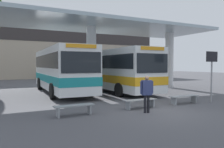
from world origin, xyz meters
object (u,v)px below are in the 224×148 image
Objects in this scene: waiting_bench_near_pillar at (140,102)px; waiting_bench_mid_platform at (74,108)px; pedestrian_waiting at (147,90)px; transit_bus_left_bay at (61,69)px; waiting_bench_far_platform at (184,98)px; info_sign_platform at (212,66)px; parked_car_street at (68,72)px; transit_bus_center_bay at (114,69)px.

waiting_bench_mid_platform is (-3.42, -0.00, -0.00)m from waiting_bench_near_pillar.
pedestrian_waiting is (3.12, -0.95, 0.68)m from waiting_bench_mid_platform.
waiting_bench_mid_platform is at bearing 81.24° from transit_bus_left_bay.
waiting_bench_near_pillar is at bearing 180.00° from waiting_bench_far_platform.
waiting_bench_far_platform is (2.97, 0.00, 0.00)m from waiting_bench_near_pillar.
waiting_bench_far_platform is (6.38, 0.00, 0.00)m from waiting_bench_mid_platform.
info_sign_platform is 23.77m from parked_car_street.
waiting_bench_far_platform is at bearing 122.25° from transit_bus_left_bay.
info_sign_platform is 0.66× the size of parked_car_street.
info_sign_platform reaches higher than waiting_bench_near_pillar.
transit_bus_left_bay reaches higher than transit_bus_center_bay.
waiting_bench_near_pillar is 0.40× the size of parked_car_street.
waiting_bench_mid_platform is 0.59× the size of info_sign_platform.
waiting_bench_near_pillar is at bearing 0.00° from waiting_bench_mid_platform.
transit_bus_center_bay is at bearing -90.77° from parked_car_street.
pedestrian_waiting reaches higher than waiting_bench_far_platform.
pedestrian_waiting is (1.66, -9.17, -0.88)m from transit_bus_left_bay.
waiting_bench_far_platform is at bearing 94.94° from transit_bus_center_bay.
parked_car_street is at bearing 95.01° from info_sign_platform.
parked_car_street reaches higher than pedestrian_waiting.
pedestrian_waiting is at bearing 101.60° from transit_bus_left_bay.
pedestrian_waiting is (-2.52, -8.08, -0.84)m from transit_bus_center_bay.
waiting_bench_far_platform is at bearing 33.21° from pedestrian_waiting.
waiting_bench_far_platform is 1.12× the size of pedestrian_waiting.
waiting_bench_mid_platform is 1.04× the size of pedestrian_waiting.
pedestrian_waiting is at bearing -16.90° from waiting_bench_mid_platform.
transit_bus_center_bay reaches higher than waiting_bench_near_pillar.
transit_bus_center_bay is 6.13× the size of pedestrian_waiting.
parked_car_street reaches higher than waiting_bench_far_platform.
transit_bus_center_bay is 7.62m from waiting_bench_near_pillar.
waiting_bench_far_platform is 2.58m from info_sign_platform.
transit_bus_left_bay is 5.99× the size of waiting_bench_near_pillar.
transit_bus_left_bay is 6.41× the size of pedestrian_waiting.
transit_bus_center_bay is at bearing 72.67° from waiting_bench_near_pillar.
transit_bus_left_bay is 9.36m from pedestrian_waiting.
transit_bus_center_bay is (4.18, -1.09, -0.03)m from transit_bus_left_bay.
transit_bus_left_bay reaches higher than waiting_bench_near_pillar.
waiting_bench_near_pillar is 23.53m from parked_car_street.
waiting_bench_near_pillar and waiting_bench_mid_platform have the same top height.
waiting_bench_mid_platform is 8.43m from info_sign_platform.
info_sign_platform reaches higher than parked_car_street.
pedestrian_waiting is at bearing -163.77° from waiting_bench_far_platform.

